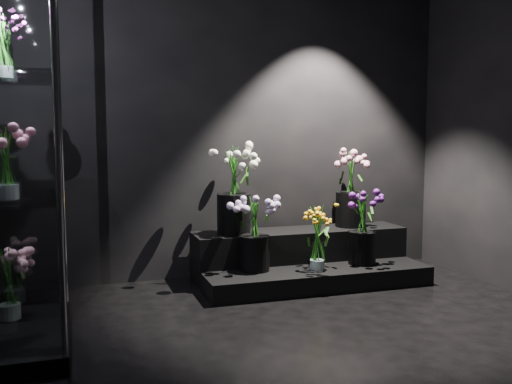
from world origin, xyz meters
name	(u,v)px	position (x,y,z in m)	size (l,w,h in m)	color
floor	(323,359)	(0.00, 0.00, 0.00)	(4.00, 4.00, 0.00)	black
wall_back	(228,116)	(0.00, 2.00, 1.40)	(4.00, 4.00, 0.00)	black
display_riser	(305,260)	(0.57, 1.63, 0.17)	(1.88, 0.83, 0.42)	black
display_case	(5,152)	(-1.67, 0.71, 1.15)	(0.63, 1.05, 2.30)	black
bouquet_orange_bells	(318,236)	(0.56, 1.34, 0.43)	(0.26, 0.26, 0.53)	white
bouquet_lilac	(255,227)	(0.07, 1.46, 0.51)	(0.39, 0.39, 0.60)	black
bouquet_purple	(363,224)	(1.00, 1.40, 0.49)	(0.39, 0.39, 0.62)	black
bouquet_cream_roses	(234,184)	(-0.03, 1.72, 0.84)	(0.46, 0.46, 0.73)	black
bouquet_pink_roses	(351,186)	(1.07, 1.75, 0.79)	(0.38, 0.38, 0.67)	black
bouquet_case_pink	(5,161)	(-1.65, 0.55, 1.11)	(0.33, 0.33, 0.39)	white
bouquet_case_magenta	(2,41)	(-1.67, 0.86, 1.79)	(0.29, 0.29, 0.41)	white
bouquet_case_base_pink	(8,281)	(-1.70, 0.94, 0.35)	(0.38, 0.38, 0.44)	white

